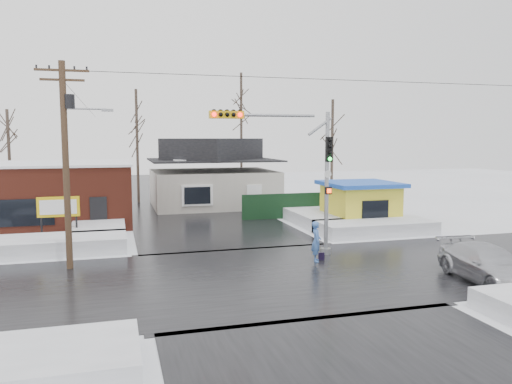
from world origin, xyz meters
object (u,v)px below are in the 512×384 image
object	(u,v)px
traffic_signal	(297,163)
pedestrian	(316,242)
utility_pole	(67,153)
marquee_sign	(58,208)
car	(488,265)
kiosk	(360,203)

from	to	relation	value
traffic_signal	pedestrian	bearing A→B (deg)	-67.01
utility_pole	marquee_sign	distance (m)	6.87
marquee_sign	car	xyz separation A→B (m)	(17.23, -12.76, -1.19)
pedestrian	utility_pole	bearing A→B (deg)	98.99
traffic_signal	pedestrian	size ratio (longest dim) A/B	3.71
pedestrian	car	bearing A→B (deg)	-115.28
marquee_sign	kiosk	bearing A→B (deg)	1.55
utility_pole	traffic_signal	bearing A→B (deg)	-2.95
pedestrian	car	distance (m)	7.27
traffic_signal	utility_pole	distance (m)	10.39
traffic_signal	marquee_sign	size ratio (longest dim) A/B	2.75
utility_pole	pedestrian	size ratio (longest dim) A/B	4.77
utility_pole	marquee_sign	bearing A→B (deg)	100.13
marquee_sign	car	bearing A→B (deg)	-36.53
kiosk	pedestrian	distance (m)	10.55
utility_pole	car	bearing A→B (deg)	-22.74
traffic_signal	utility_pole	xyz separation A→B (m)	(-10.36, 0.53, 0.57)
kiosk	car	distance (m)	13.35
pedestrian	kiosk	bearing A→B (deg)	-20.15
traffic_signal	pedestrian	world-z (taller)	traffic_signal
marquee_sign	car	size ratio (longest dim) A/B	0.51
pedestrian	car	world-z (taller)	pedestrian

